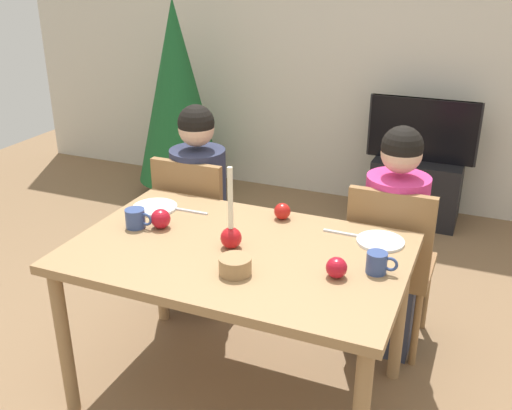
{
  "coord_description": "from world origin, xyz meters",
  "views": [
    {
      "loc": [
        0.92,
        -1.98,
        1.88
      ],
      "look_at": [
        0.0,
        0.2,
        0.87
      ],
      "focal_mm": 41.22,
      "sensor_mm": 36.0,
      "label": 1
    }
  ],
  "objects_px": {
    "apple_by_left_plate": "(336,268)",
    "apple_by_right_mug": "(282,211)",
    "dining_table": "(238,266)",
    "tv_stand": "(416,190)",
    "candle_centerpiece": "(231,232)",
    "plate_left": "(155,207)",
    "bowl_walnuts": "(235,266)",
    "person_right_child": "(392,246)",
    "apple_near_candle": "(161,219)",
    "chair_right": "(390,259)",
    "mug_left": "(136,218)",
    "mug_right": "(378,263)",
    "person_left_child": "(200,212)",
    "plate_right": "(380,241)",
    "chair_left": "(197,224)",
    "tv": "(423,130)",
    "christmas_tree": "(177,92)"
  },
  "relations": [
    {
      "from": "person_left_child",
      "to": "mug_left",
      "type": "xyz_separation_m",
      "value": [
        0.02,
        -0.62,
        0.22
      ]
    },
    {
      "from": "dining_table",
      "to": "apple_by_right_mug",
      "type": "bearing_deg",
      "value": 79.38
    },
    {
      "from": "mug_left",
      "to": "bowl_walnuts",
      "type": "bearing_deg",
      "value": -19.49
    },
    {
      "from": "chair_left",
      "to": "plate_left",
      "type": "relative_size",
      "value": 4.17
    },
    {
      "from": "chair_left",
      "to": "tv",
      "type": "relative_size",
      "value": 1.14
    },
    {
      "from": "chair_right",
      "to": "mug_left",
      "type": "bearing_deg",
      "value": -150.49
    },
    {
      "from": "person_right_child",
      "to": "apple_near_candle",
      "type": "bearing_deg",
      "value": -148.04
    },
    {
      "from": "chair_right",
      "to": "apple_by_right_mug",
      "type": "bearing_deg",
      "value": -151.9
    },
    {
      "from": "dining_table",
      "to": "plate_right",
      "type": "relative_size",
      "value": 6.88
    },
    {
      "from": "mug_left",
      "to": "plate_left",
      "type": "bearing_deg",
      "value": 99.93
    },
    {
      "from": "plate_left",
      "to": "mug_left",
      "type": "xyz_separation_m",
      "value": [
        0.04,
        -0.22,
        0.04
      ]
    },
    {
      "from": "candle_centerpiece",
      "to": "apple_by_right_mug",
      "type": "height_order",
      "value": "candle_centerpiece"
    },
    {
      "from": "tv_stand",
      "to": "mug_right",
      "type": "bearing_deg",
      "value": -86.33
    },
    {
      "from": "apple_near_candle",
      "to": "tv",
      "type": "bearing_deg",
      "value": 69.62
    },
    {
      "from": "person_left_child",
      "to": "plate_right",
      "type": "relative_size",
      "value": 5.76
    },
    {
      "from": "mug_left",
      "to": "apple_by_right_mug",
      "type": "relative_size",
      "value": 1.69
    },
    {
      "from": "candle_centerpiece",
      "to": "plate_right",
      "type": "bearing_deg",
      "value": 26.64
    },
    {
      "from": "person_left_child",
      "to": "apple_by_right_mug",
      "type": "xyz_separation_m",
      "value": [
        0.59,
        -0.28,
        0.22
      ]
    },
    {
      "from": "apple_near_candle",
      "to": "apple_by_left_plate",
      "type": "bearing_deg",
      "value": -8.21
    },
    {
      "from": "dining_table",
      "to": "tv_stand",
      "type": "bearing_deg",
      "value": 79.33
    },
    {
      "from": "candle_centerpiece",
      "to": "apple_by_right_mug",
      "type": "bearing_deg",
      "value": 74.81
    },
    {
      "from": "person_right_child",
      "to": "apple_near_candle",
      "type": "height_order",
      "value": "person_right_child"
    },
    {
      "from": "apple_by_left_plate",
      "to": "apple_by_right_mug",
      "type": "relative_size",
      "value": 1.06
    },
    {
      "from": "chair_right",
      "to": "tv",
      "type": "height_order",
      "value": "tv"
    },
    {
      "from": "bowl_walnuts",
      "to": "dining_table",
      "type": "bearing_deg",
      "value": 112.06
    },
    {
      "from": "plate_left",
      "to": "apple_by_right_mug",
      "type": "bearing_deg",
      "value": 11.42
    },
    {
      "from": "plate_left",
      "to": "apple_by_right_mug",
      "type": "height_order",
      "value": "apple_by_right_mug"
    },
    {
      "from": "chair_left",
      "to": "candle_centerpiece",
      "type": "distance_m",
      "value": 0.84
    },
    {
      "from": "mug_right",
      "to": "apple_by_right_mug",
      "type": "height_order",
      "value": "mug_right"
    },
    {
      "from": "plate_left",
      "to": "mug_left",
      "type": "bearing_deg",
      "value": -80.07
    },
    {
      "from": "chair_right",
      "to": "plate_left",
      "type": "distance_m",
      "value": 1.17
    },
    {
      "from": "plate_right",
      "to": "chair_left",
      "type": "bearing_deg",
      "value": 163.28
    },
    {
      "from": "tv_stand",
      "to": "candle_centerpiece",
      "type": "height_order",
      "value": "candle_centerpiece"
    },
    {
      "from": "tv",
      "to": "candle_centerpiece",
      "type": "bearing_deg",
      "value": -101.38
    },
    {
      "from": "plate_left",
      "to": "person_right_child",
      "type": "bearing_deg",
      "value": 20.64
    },
    {
      "from": "person_right_child",
      "to": "tv_stand",
      "type": "distance_m",
      "value": 1.7
    },
    {
      "from": "chair_left",
      "to": "plate_left",
      "type": "bearing_deg",
      "value": -93.23
    },
    {
      "from": "christmas_tree",
      "to": "tv_stand",
      "type": "bearing_deg",
      "value": 6.27
    },
    {
      "from": "person_left_child",
      "to": "candle_centerpiece",
      "type": "bearing_deg",
      "value": -52.14
    },
    {
      "from": "candle_centerpiece",
      "to": "bowl_walnuts",
      "type": "xyz_separation_m",
      "value": [
        0.11,
        -0.19,
        -0.04
      ]
    },
    {
      "from": "chair_right",
      "to": "christmas_tree",
      "type": "distance_m",
      "value": 2.53
    },
    {
      "from": "plate_right",
      "to": "christmas_tree",
      "type": "bearing_deg",
      "value": 138.31
    },
    {
      "from": "person_left_child",
      "to": "mug_right",
      "type": "height_order",
      "value": "person_left_child"
    },
    {
      "from": "dining_table",
      "to": "person_right_child",
      "type": "distance_m",
      "value": 0.84
    },
    {
      "from": "tv",
      "to": "christmas_tree",
      "type": "distance_m",
      "value": 1.93
    },
    {
      "from": "plate_left",
      "to": "apple_by_left_plate",
      "type": "distance_m",
      "value": 1.03
    },
    {
      "from": "tv",
      "to": "apple_near_candle",
      "type": "relative_size",
      "value": 8.86
    },
    {
      "from": "chair_left",
      "to": "apple_by_left_plate",
      "type": "height_order",
      "value": "chair_left"
    },
    {
      "from": "tv",
      "to": "plate_right",
      "type": "relative_size",
      "value": 3.88
    },
    {
      "from": "candle_centerpiece",
      "to": "mug_right",
      "type": "relative_size",
      "value": 2.92
    }
  ]
}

